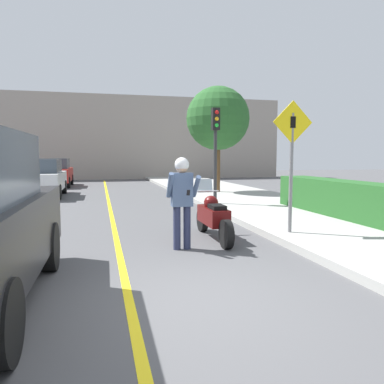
{
  "coord_description": "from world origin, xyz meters",
  "views": [
    {
      "loc": [
        -0.92,
        -4.4,
        1.79
      ],
      "look_at": [
        1.02,
        3.46,
        1.02
      ],
      "focal_mm": 35.0,
      "sensor_mm": 36.0,
      "label": 1
    }
  ],
  "objects_px": {
    "motorcycle": "(213,217)",
    "parked_car_white": "(41,178)",
    "crossing_sign": "(292,154)",
    "traffic_light": "(216,137)",
    "parked_car_red": "(55,172)",
    "person_biker": "(182,193)",
    "street_tree": "(218,119)"
  },
  "relations": [
    {
      "from": "motorcycle",
      "to": "parked_car_white",
      "type": "xyz_separation_m",
      "value": [
        -4.89,
        9.97,
        0.36
      ]
    },
    {
      "from": "crossing_sign",
      "to": "motorcycle",
      "type": "bearing_deg",
      "value": 165.79
    },
    {
      "from": "traffic_light",
      "to": "crossing_sign",
      "type": "bearing_deg",
      "value": -89.29
    },
    {
      "from": "crossing_sign",
      "to": "parked_car_white",
      "type": "xyz_separation_m",
      "value": [
        -6.51,
        10.38,
        -0.99
      ]
    },
    {
      "from": "parked_car_red",
      "to": "crossing_sign",
      "type": "bearing_deg",
      "value": -67.97
    },
    {
      "from": "parked_car_red",
      "to": "parked_car_white",
      "type": "bearing_deg",
      "value": -89.39
    },
    {
      "from": "person_biker",
      "to": "parked_car_red",
      "type": "xyz_separation_m",
      "value": [
        -4.1,
        16.54,
        -0.24
      ]
    },
    {
      "from": "person_biker",
      "to": "parked_car_white",
      "type": "xyz_separation_m",
      "value": [
        -4.04,
        10.7,
        -0.24
      ]
    },
    {
      "from": "person_biker",
      "to": "parked_car_red",
      "type": "relative_size",
      "value": 0.42
    },
    {
      "from": "motorcycle",
      "to": "parked_car_red",
      "type": "xyz_separation_m",
      "value": [
        -4.95,
        15.82,
        0.36
      ]
    },
    {
      "from": "motorcycle",
      "to": "parked_car_red",
      "type": "relative_size",
      "value": 0.55
    },
    {
      "from": "traffic_light",
      "to": "street_tree",
      "type": "distance_m",
      "value": 4.49
    },
    {
      "from": "crossing_sign",
      "to": "parked_car_white",
      "type": "bearing_deg",
      "value": 122.07
    },
    {
      "from": "motorcycle",
      "to": "person_biker",
      "type": "distance_m",
      "value": 1.27
    },
    {
      "from": "motorcycle",
      "to": "traffic_light",
      "type": "xyz_separation_m",
      "value": [
        1.56,
        4.79,
        1.98
      ]
    },
    {
      "from": "parked_car_white",
      "to": "crossing_sign",
      "type": "bearing_deg",
      "value": -57.93
    },
    {
      "from": "crossing_sign",
      "to": "street_tree",
      "type": "xyz_separation_m",
      "value": [
        1.34,
        9.33,
        1.68
      ]
    },
    {
      "from": "traffic_light",
      "to": "parked_car_white",
      "type": "xyz_separation_m",
      "value": [
        -6.44,
        5.18,
        -1.61
      ]
    },
    {
      "from": "traffic_light",
      "to": "street_tree",
      "type": "height_order",
      "value": "street_tree"
    },
    {
      "from": "person_biker",
      "to": "crossing_sign",
      "type": "xyz_separation_m",
      "value": [
        2.47,
        0.31,
        0.75
      ]
    },
    {
      "from": "motorcycle",
      "to": "parked_car_red",
      "type": "distance_m",
      "value": 16.58
    },
    {
      "from": "person_biker",
      "to": "crossing_sign",
      "type": "relative_size",
      "value": 0.63
    },
    {
      "from": "motorcycle",
      "to": "street_tree",
      "type": "xyz_separation_m",
      "value": [
        2.96,
        8.92,
        3.03
      ]
    },
    {
      "from": "traffic_light",
      "to": "street_tree",
      "type": "bearing_deg",
      "value": 71.2
    },
    {
      "from": "parked_car_white",
      "to": "traffic_light",
      "type": "bearing_deg",
      "value": -38.8
    },
    {
      "from": "crossing_sign",
      "to": "parked_car_red",
      "type": "height_order",
      "value": "crossing_sign"
    },
    {
      "from": "motorcycle",
      "to": "traffic_light",
      "type": "bearing_deg",
      "value": 72.02
    },
    {
      "from": "motorcycle",
      "to": "traffic_light",
      "type": "distance_m",
      "value": 5.41
    },
    {
      "from": "person_biker",
      "to": "traffic_light",
      "type": "distance_m",
      "value": 6.17
    },
    {
      "from": "motorcycle",
      "to": "street_tree",
      "type": "relative_size",
      "value": 0.48
    },
    {
      "from": "crossing_sign",
      "to": "person_biker",
      "type": "bearing_deg",
      "value": -172.79
    },
    {
      "from": "person_biker",
      "to": "street_tree",
      "type": "distance_m",
      "value": 10.65
    }
  ]
}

